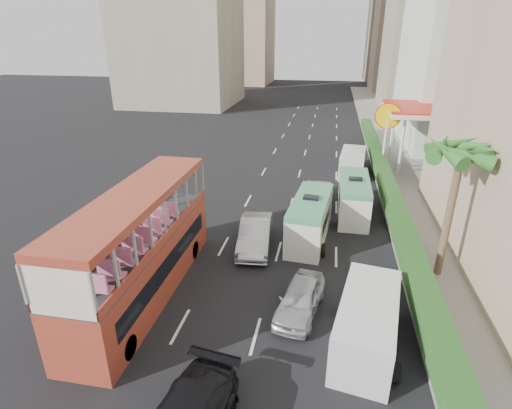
% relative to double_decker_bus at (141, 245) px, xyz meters
% --- Properties ---
extents(ground_plane, '(200.00, 200.00, 0.00)m').
position_rel_double_decker_bus_xyz_m(ground_plane, '(6.00, 0.00, -2.53)').
color(ground_plane, black).
rests_on(ground_plane, ground).
extents(double_decker_bus, '(2.50, 11.00, 5.06)m').
position_rel_double_decker_bus_xyz_m(double_decker_bus, '(0.00, 0.00, 0.00)').
color(double_decker_bus, '#A13A27').
rests_on(double_decker_bus, ground).
extents(car_silver_lane_a, '(2.18, 5.04, 1.61)m').
position_rel_double_decker_bus_xyz_m(car_silver_lane_a, '(4.21, 5.28, -2.53)').
color(car_silver_lane_a, silver).
rests_on(car_silver_lane_a, ground).
extents(car_silver_lane_b, '(2.29, 4.25, 1.37)m').
position_rel_double_decker_bus_xyz_m(car_silver_lane_b, '(7.22, -0.13, -2.53)').
color(car_silver_lane_b, silver).
rests_on(car_silver_lane_b, ground).
extents(van_asset, '(2.19, 4.59, 1.26)m').
position_rel_double_decker_bus_xyz_m(van_asset, '(7.39, 12.72, -2.53)').
color(van_asset, silver).
rests_on(van_asset, ground).
extents(minibus_near, '(2.48, 5.97, 2.58)m').
position_rel_double_decker_bus_xyz_m(minibus_near, '(7.18, 6.88, -1.24)').
color(minibus_near, silver).
rests_on(minibus_near, ground).
extents(minibus_far, '(1.91, 5.67, 2.51)m').
position_rel_double_decker_bus_xyz_m(minibus_far, '(9.83, 10.85, -1.27)').
color(minibus_far, silver).
rests_on(minibus_far, ground).
extents(panel_van_near, '(2.92, 5.45, 2.07)m').
position_rel_double_decker_bus_xyz_m(panel_van_near, '(9.90, -1.68, -1.50)').
color(panel_van_near, silver).
rests_on(panel_van_near, ground).
extents(panel_van_far, '(2.43, 5.12, 1.98)m').
position_rel_double_decker_bus_xyz_m(panel_van_far, '(10.09, 19.87, -1.54)').
color(panel_van_far, silver).
rests_on(panel_van_far, ground).
extents(sidewalk, '(6.00, 120.00, 0.18)m').
position_rel_double_decker_bus_xyz_m(sidewalk, '(15.00, 25.00, -2.44)').
color(sidewalk, '#99968C').
rests_on(sidewalk, ground).
extents(kerb_wall, '(0.30, 44.00, 1.00)m').
position_rel_double_decker_bus_xyz_m(kerb_wall, '(12.20, 14.00, -1.85)').
color(kerb_wall, silver).
rests_on(kerb_wall, sidewalk).
extents(hedge, '(1.10, 44.00, 0.70)m').
position_rel_double_decker_bus_xyz_m(hedge, '(12.20, 14.00, -1.00)').
color(hedge, '#2D6626').
rests_on(hedge, kerb_wall).
extents(palm_tree, '(0.36, 0.36, 6.40)m').
position_rel_double_decker_bus_xyz_m(palm_tree, '(13.80, 4.00, 0.85)').
color(palm_tree, brown).
rests_on(palm_tree, sidewalk).
extents(shell_station, '(6.50, 8.00, 5.50)m').
position_rel_double_decker_bus_xyz_m(shell_station, '(16.00, 23.00, 0.22)').
color(shell_station, silver).
rests_on(shell_station, ground).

